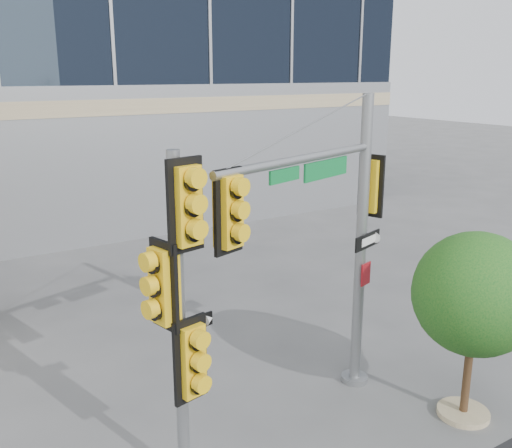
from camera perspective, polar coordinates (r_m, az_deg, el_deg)
ground at (r=10.94m, az=3.17°, el=-21.29°), size 120.00×120.00×0.00m
main_signal_pole at (r=10.65m, az=7.71°, el=0.15°), size 4.57×1.82×6.08m
secondary_signal_pole at (r=8.54m, az=-7.59°, el=-7.78°), size 0.99×0.72×5.42m
street_tree at (r=11.35m, az=21.13°, el=-6.94°), size 2.37×2.31×3.69m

